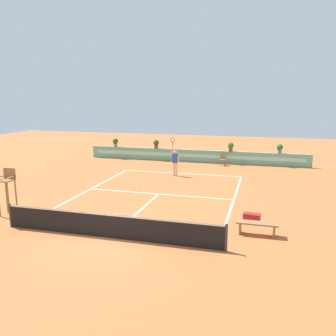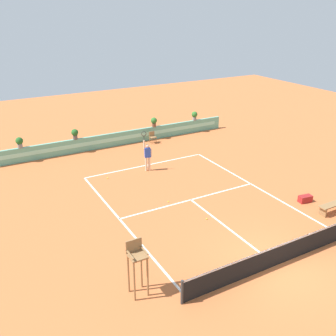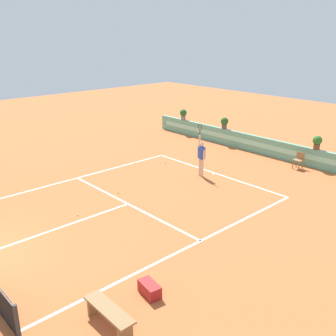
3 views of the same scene
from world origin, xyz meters
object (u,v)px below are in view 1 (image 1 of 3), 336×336
(tennis_ball_near_baseline, at_px, (138,204))
(potted_plant_right, at_px, (231,146))
(ball_kid_chair, at_px, (223,159))
(bench_courtside, at_px, (257,226))
(gear_bag, at_px, (252,218))
(tennis_player, at_px, (175,160))
(potted_plant_far_right, at_px, (280,148))
(tennis_ball_mid_court, at_px, (140,190))
(potted_plant_left, at_px, (156,143))
(tennis_ball_by_sideline, at_px, (138,173))
(umpire_chair, at_px, (7,186))
(potted_plant_far_left, at_px, (115,142))

(tennis_ball_near_baseline, xyz_separation_m, potted_plant_right, (3.34, 12.09, 1.38))
(ball_kid_chair, relative_size, bench_courtside, 0.53)
(potted_plant_right, bearing_deg, gear_bag, -80.32)
(tennis_player, height_order, potted_plant_far_right, tennis_player)
(ball_kid_chair, relative_size, tennis_ball_mid_court, 12.50)
(tennis_ball_mid_court, bearing_deg, potted_plant_left, 102.04)
(tennis_ball_by_sideline, relative_size, potted_plant_right, 0.09)
(tennis_ball_near_baseline, height_order, potted_plant_far_right, potted_plant_far_right)
(potted_plant_far_right, bearing_deg, umpire_chair, -128.67)
(ball_kid_chair, xyz_separation_m, potted_plant_far_right, (4.20, 0.73, 0.93))
(umpire_chair, distance_m, potted_plant_right, 17.31)
(ball_kid_chair, bearing_deg, gear_bag, -77.51)
(bench_courtside, height_order, tennis_ball_near_baseline, bench_courtside)
(ball_kid_chair, distance_m, tennis_player, 5.32)
(gear_bag, bearing_deg, potted_plant_right, 99.68)
(gear_bag, relative_size, tennis_ball_by_sideline, 10.29)
(gear_bag, xyz_separation_m, tennis_player, (-5.41, 7.81, 0.87))
(umpire_chair, height_order, potted_plant_far_left, umpire_chair)
(gear_bag, bearing_deg, umpire_chair, -169.30)
(tennis_ball_near_baseline, bearing_deg, ball_kid_chair, 76.00)
(umpire_chair, distance_m, bench_courtside, 10.97)
(gear_bag, distance_m, tennis_ball_mid_court, 7.23)
(potted_plant_right, height_order, potted_plant_far_left, same)
(tennis_player, bearing_deg, potted_plant_far_right, 37.70)
(tennis_ball_by_sideline, bearing_deg, ball_kid_chair, 40.31)
(bench_courtside, relative_size, tennis_player, 0.62)
(tennis_ball_near_baseline, relative_size, potted_plant_far_left, 0.09)
(tennis_ball_by_sideline, xyz_separation_m, potted_plant_far_right, (9.53, 5.26, 1.38))
(gear_bag, bearing_deg, tennis_ball_by_sideline, 135.79)
(bench_courtside, xyz_separation_m, tennis_ball_mid_court, (-6.59, 4.95, -0.34))
(bench_courtside, bearing_deg, tennis_ball_near_baseline, 156.87)
(ball_kid_chair, relative_size, potted_plant_left, 1.17)
(potted_plant_left, relative_size, potted_plant_far_left, 1.00)
(ball_kid_chair, distance_m, tennis_ball_mid_court, 9.61)
(tennis_ball_by_sideline, bearing_deg, potted_plant_far_left, 127.13)
(gear_bag, height_order, potted_plant_left, potted_plant_left)
(gear_bag, xyz_separation_m, tennis_ball_by_sideline, (-8.08, 7.86, -0.15))
(ball_kid_chair, height_order, potted_plant_right, potted_plant_right)
(gear_bag, relative_size, potted_plant_right, 0.97)
(tennis_ball_mid_court, height_order, potted_plant_far_left, potted_plant_far_left)
(ball_kid_chair, relative_size, potted_plant_far_left, 1.17)
(tennis_ball_by_sideline, distance_m, potted_plant_left, 5.44)
(tennis_ball_near_baseline, bearing_deg, tennis_ball_by_sideline, 110.10)
(umpire_chair, distance_m, tennis_ball_by_sideline, 10.28)
(ball_kid_chair, bearing_deg, potted_plant_right, 55.36)
(potted_plant_right, bearing_deg, tennis_ball_mid_court, -113.03)
(tennis_player, relative_size, tennis_ball_mid_court, 38.01)
(tennis_ball_by_sideline, xyz_separation_m, potted_plant_left, (-0.31, 5.26, 1.38))
(umpire_chair, bearing_deg, tennis_ball_mid_court, 51.80)
(potted_plant_left, bearing_deg, potted_plant_far_right, 0.00)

